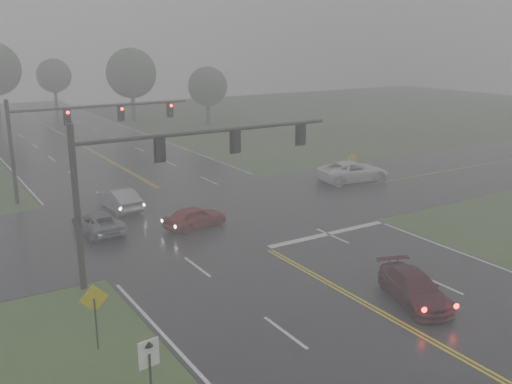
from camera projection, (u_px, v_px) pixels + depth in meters
ground at (484, 371)px, 20.36m from camera, size 180.00×180.00×0.00m
main_road at (219, 222)px, 36.73m from camera, size 18.00×160.00×0.02m
cross_street at (204, 214)px, 38.37m from camera, size 120.00×14.00×0.02m
stop_bar at (328, 234)px, 34.44m from camera, size 8.50×0.50×0.01m
sedan_maroon at (413, 302)px, 25.65m from camera, size 3.29×5.01×1.35m
sedan_red at (195, 228)px, 35.62m from camera, size 4.24×2.20×1.38m
sedan_silver at (120, 210)px, 39.29m from camera, size 1.84×4.63×1.50m
car_grey at (99, 233)px, 34.76m from camera, size 2.36×4.70×1.28m
pickup_white at (353, 181)px, 47.04m from camera, size 6.38×3.68×1.67m
signal_gantry_near at (164, 164)px, 27.85m from camera, size 14.22×0.34×7.84m
signal_gantry_far at (71, 126)px, 41.70m from camera, size 13.63×0.38×7.40m
sign_diamond_west at (95, 306)px, 21.35m from camera, size 1.10×0.13×2.65m
sign_arrow_white at (150, 367)px, 16.83m from camera, size 0.67×0.13×3.00m
sign_diamond_east at (352, 161)px, 47.22m from camera, size 0.98×0.15×2.35m
tree_ne_a at (131, 73)px, 78.82m from camera, size 6.91×6.91×10.15m
tree_e_near at (208, 87)px, 76.42m from camera, size 5.29×5.29×7.77m
tree_n_far at (54, 76)px, 93.46m from camera, size 5.57×5.57×8.19m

